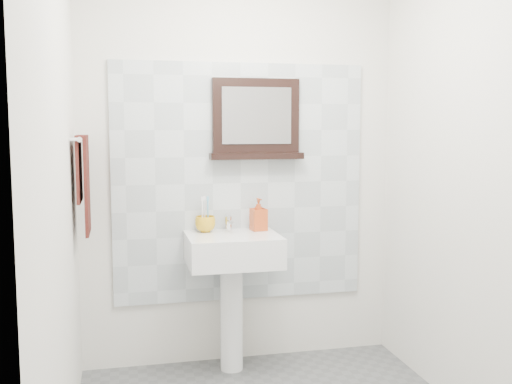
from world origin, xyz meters
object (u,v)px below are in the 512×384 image
at_px(soap_dispenser, 259,214).
at_px(hand_towel, 84,177).
at_px(pedestal_sink, 233,264).
at_px(toothbrush_cup, 205,224).
at_px(framed_mirror, 256,121).

distance_m(soap_dispenser, hand_towel, 1.08).
height_order(pedestal_sink, soap_dispenser, soap_dispenser).
bearing_deg(toothbrush_cup, framed_mirror, 10.58).
distance_m(pedestal_sink, framed_mirror, 0.90).
height_order(pedestal_sink, hand_towel, hand_towel).
bearing_deg(pedestal_sink, framed_mirror, 44.87).
height_order(pedestal_sink, toothbrush_cup, pedestal_sink).
bearing_deg(toothbrush_cup, pedestal_sink, -40.02).
height_order(soap_dispenser, framed_mirror, framed_mirror).
distance_m(pedestal_sink, hand_towel, 1.01).
xyz_separation_m(framed_mirror, hand_towel, (-1.04, -0.23, -0.31)).
xyz_separation_m(soap_dispenser, hand_towel, (-1.03, -0.15, 0.27)).
bearing_deg(hand_towel, soap_dispenser, 8.40).
xyz_separation_m(toothbrush_cup, hand_towel, (-0.70, -0.17, 0.32)).
distance_m(soap_dispenser, framed_mirror, 0.58).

